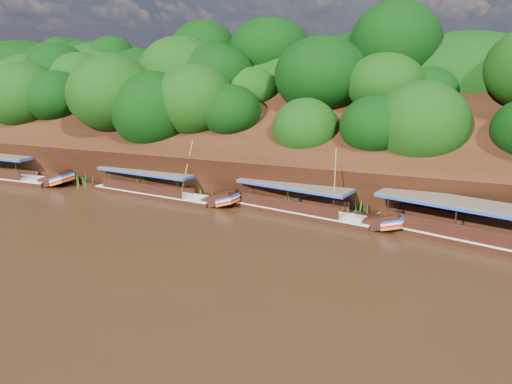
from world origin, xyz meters
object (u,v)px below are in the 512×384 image
boat_1 (310,210)px  boat_3 (7,175)px  boat_2 (161,191)px  boat_0 (487,237)px

boat_1 → boat_3: (-30.51, 0.07, 0.05)m
boat_1 → boat_2: bearing=-170.9°
boat_2 → boat_3: boat_2 is taller
boat_0 → boat_3: bearing=-166.6°
boat_0 → boat_3: (-42.55, 1.93, -0.02)m
boat_1 → boat_3: 30.51m
boat_0 → boat_2: size_ratio=1.14×
boat_0 → boat_1: size_ratio=1.19×
boat_2 → boat_3: (-17.19, -0.46, 0.08)m
boat_0 → boat_1: boat_0 is taller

